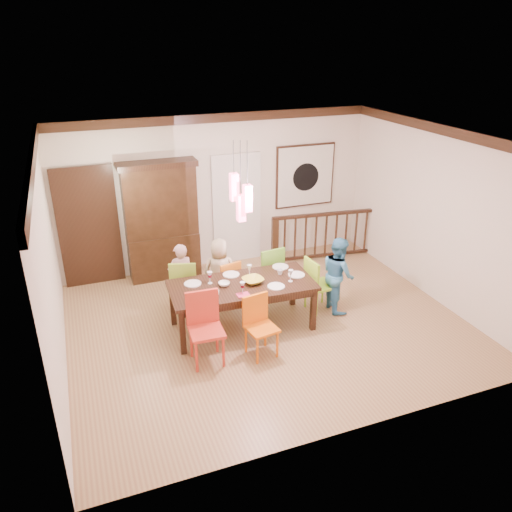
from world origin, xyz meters
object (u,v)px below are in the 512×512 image
object	(u,v)px
dining_table	(242,289)
balustrade	(326,234)
chair_far_left	(184,281)
person_far_left	(181,278)
china_hutch	(161,221)
person_end_right	(338,274)
chair_end_right	(321,281)
person_far_mid	(220,272)

from	to	relation	value
dining_table	balustrade	world-z (taller)	balustrade
chair_far_left	person_far_left	world-z (taller)	person_far_left
china_hutch	person_end_right	bearing A→B (deg)	-43.17
balustrade	chair_end_right	bearing A→B (deg)	-113.76
dining_table	balustrade	xyz separation A→B (m)	(2.45, 1.90, -0.17)
dining_table	chair_end_right	world-z (taller)	chair_end_right
china_hutch	balustrade	xyz separation A→B (m)	(3.21, -0.35, -0.59)
dining_table	person_far_mid	bearing A→B (deg)	98.38
chair_end_right	balustrade	world-z (taller)	balustrade
chair_end_right	dining_table	bearing A→B (deg)	86.73
dining_table	chair_far_left	bearing A→B (deg)	133.41
chair_end_right	china_hutch	distance (m)	3.10
person_far_left	china_hutch	bearing A→B (deg)	-94.74
chair_end_right	person_far_mid	size ratio (longest dim) A/B	0.80
person_far_mid	person_end_right	world-z (taller)	person_end_right
dining_table	chair_far_left	xyz separation A→B (m)	(-0.71, 0.82, -0.13)
dining_table	person_far_left	size ratio (longest dim) A/B	1.90
china_hutch	person_far_left	bearing A→B (deg)	-89.51
dining_table	person_far_mid	world-z (taller)	person_far_mid
dining_table	person_end_right	size ratio (longest dim) A/B	1.76
person_far_left	person_end_right	size ratio (longest dim) A/B	0.93
dining_table	person_far_left	xyz separation A→B (m)	(-0.74, 0.86, -0.08)
balustrade	person_far_left	distance (m)	3.36
balustrade	person_end_right	distance (m)	2.08
china_hutch	dining_table	bearing A→B (deg)	-71.37
person_far_left	chair_end_right	bearing A→B (deg)	154.03
chair_far_left	person_far_left	xyz separation A→B (m)	(-0.04, 0.04, 0.05)
person_far_mid	chair_end_right	bearing A→B (deg)	165.76
chair_end_right	balustrade	size ratio (longest dim) A/B	0.41
china_hutch	person_far_mid	size ratio (longest dim) A/B	1.90
chair_far_left	china_hutch	distance (m)	1.53
chair_end_right	person_far_mid	bearing A→B (deg)	55.41
chair_far_left	china_hutch	xyz separation A→B (m)	(-0.05, 1.42, 0.56)
dining_table	balustrade	bearing A→B (deg)	40.34
person_far_mid	person_end_right	bearing A→B (deg)	167.87
chair_far_left	person_far_left	bearing A→B (deg)	-29.79
china_hutch	chair_far_left	bearing A→B (deg)	-88.03
person_end_right	dining_table	bearing A→B (deg)	94.40
dining_table	china_hutch	xyz separation A→B (m)	(-0.76, 2.24, 0.43)
chair_far_left	person_far_mid	size ratio (longest dim) A/B	0.81
chair_far_left	person_far_mid	distance (m)	0.62
balustrade	chair_far_left	bearing A→B (deg)	-154.53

